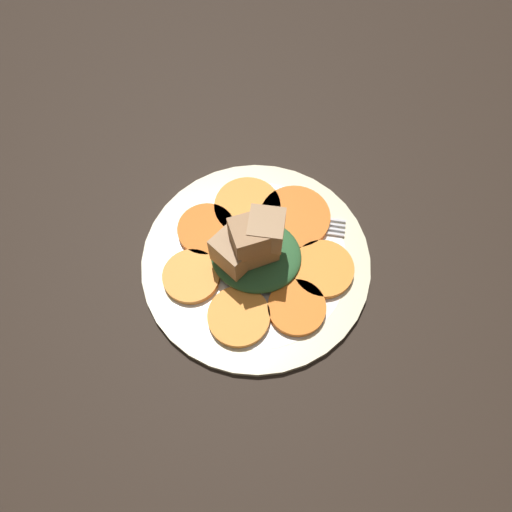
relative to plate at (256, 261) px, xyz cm
name	(u,v)px	position (x,y,z in cm)	size (l,w,h in cm)	color
table_slab	(256,266)	(0.00, 0.00, -1.52)	(120.00, 120.00, 2.00)	black
plate	(256,261)	(0.00, 0.00, 0.00)	(28.25, 28.25, 1.05)	beige
carrot_slice_0	(297,308)	(-5.84, 5.45, 1.06)	(6.85, 6.85, 0.96)	orange
carrot_slice_1	(323,267)	(-8.25, -0.30, 1.06)	(7.47, 7.47, 0.96)	orange
carrot_slice_2	(295,217)	(-3.85, -6.48, 1.06)	(8.94, 8.94, 0.96)	orange
carrot_slice_3	(247,207)	(2.40, -6.88, 1.06)	(8.51, 8.51, 0.96)	orange
carrot_slice_4	(206,230)	(6.82, -2.67, 1.06)	(7.27, 7.27, 0.96)	orange
carrot_slice_5	(191,276)	(7.21, 3.85, 1.06)	(6.89, 6.89, 0.96)	orange
carrot_slice_6	(239,316)	(0.61, 7.73, 1.06)	(7.31, 7.31, 0.96)	orange
center_pile	(253,248)	(0.26, 0.27, 4.23)	(11.02, 9.92, 10.13)	#2D6033
fork	(277,219)	(-1.64, -5.96, 0.78)	(18.35, 2.45, 0.40)	silver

